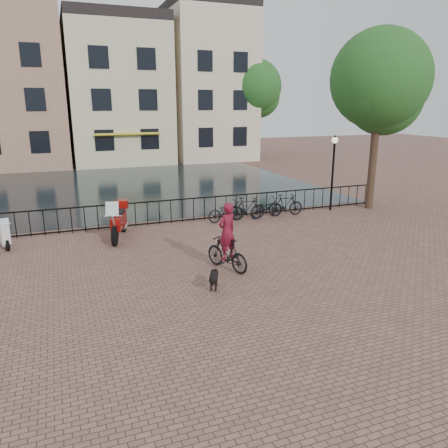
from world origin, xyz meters
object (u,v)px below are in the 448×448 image
object	(u,v)px
motorcycle	(119,217)
lamp_post	(333,160)
dog	(214,279)
scooter	(2,231)
cyclist	(227,241)

from	to	relation	value
motorcycle	lamp_post	bearing A→B (deg)	23.90
dog	scooter	xyz separation A→B (m)	(-5.77, 6.02, 0.32)
lamp_post	scooter	size ratio (longest dim) A/B	2.57
lamp_post	motorcycle	bearing A→B (deg)	-174.17
cyclist	scooter	distance (m)	8.19
lamp_post	motorcycle	xyz separation A→B (m)	(-10.06, -1.03, -1.54)
cyclist	dog	xyz separation A→B (m)	(-0.85, -1.20, -0.65)
dog	cyclist	bearing A→B (deg)	77.74
lamp_post	motorcycle	size ratio (longest dim) A/B	1.44
motorcycle	scooter	bearing A→B (deg)	-167.18
dog	scooter	distance (m)	8.34
lamp_post	dog	xyz separation A→B (m)	(-8.29, -6.67, -2.10)
motorcycle	scooter	distance (m)	4.02
lamp_post	dog	distance (m)	10.85
cyclist	dog	bearing A→B (deg)	31.58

